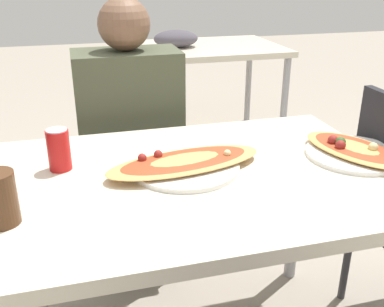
{
  "coord_description": "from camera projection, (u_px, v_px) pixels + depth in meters",
  "views": [
    {
      "loc": [
        -0.32,
        -1.13,
        1.31
      ],
      "look_at": [
        -0.01,
        0.01,
        0.8
      ],
      "focal_mm": 42.0,
      "sensor_mm": 36.0,
      "label": 1
    }
  ],
  "objects": [
    {
      "name": "dining_table",
      "position": [
        197.0,
        197.0,
        1.34
      ],
      "size": [
        1.18,
        0.81,
        0.74
      ],
      "color": "beige",
      "rests_on": "ground_plane"
    },
    {
      "name": "chair_far_seated",
      "position": [
        129.0,
        155.0,
        2.03
      ],
      "size": [
        0.4,
        0.4,
        0.91
      ],
      "rotation": [
        0.0,
        0.0,
        3.14
      ],
      "color": "black",
      "rests_on": "ground_plane"
    },
    {
      "name": "person_seated",
      "position": [
        130.0,
        122.0,
        1.85
      ],
      "size": [
        0.42,
        0.27,
        1.19
      ],
      "rotation": [
        0.0,
        0.0,
        3.14
      ],
      "color": "#2D2D38",
      "rests_on": "ground_plane"
    },
    {
      "name": "pizza_main",
      "position": [
        185.0,
        163.0,
        1.33
      ],
      "size": [
        0.51,
        0.32,
        0.05
      ],
      "color": "white",
      "rests_on": "dining_table"
    },
    {
      "name": "soda_can",
      "position": [
        59.0,
        150.0,
        1.31
      ],
      "size": [
        0.07,
        0.07,
        0.12
      ],
      "color": "red",
      "rests_on": "dining_table"
    },
    {
      "name": "pizza_second",
      "position": [
        355.0,
        151.0,
        1.42
      ],
      "size": [
        0.31,
        0.4,
        0.06
      ],
      "color": "white",
      "rests_on": "dining_table"
    },
    {
      "name": "background_table",
      "position": [
        200.0,
        54.0,
        3.31
      ],
      "size": [
        1.1,
        0.8,
        0.86
      ],
      "color": "beige",
      "rests_on": "ground_plane"
    }
  ]
}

